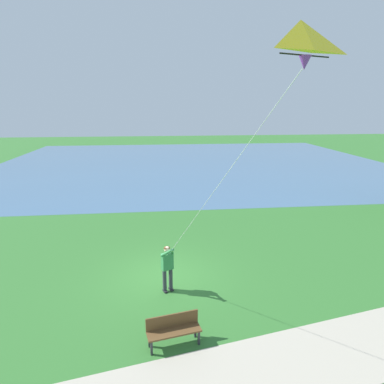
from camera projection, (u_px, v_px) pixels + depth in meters
The scene contains 6 objects.
ground_plane at pixel (164, 277), 12.85m from camera, with size 120.00×120.00×0.00m, color #33702D.
lake_water at pixel (193, 162), 38.40m from camera, with size 36.00×44.00×0.01m, color #476B8E.
walkway_path at pixel (249, 376), 8.15m from camera, with size 2.40×32.00×0.02m, color #B7AD99.
person_kite_flyer at pixel (168, 265), 11.60m from camera, with size 0.63×0.49×1.83m.
flying_kite at pixel (297, 50), 5.36m from camera, with size 5.07×2.53×6.06m.
park_bench_near_walkway at pixel (173, 328), 9.11m from camera, with size 0.73×1.56×0.88m.
Camera 1 is at (11.61, -0.12, 6.52)m, focal length 30.70 mm.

